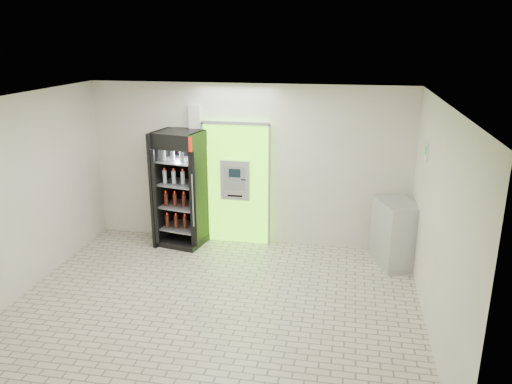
# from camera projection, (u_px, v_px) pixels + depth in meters

# --- Properties ---
(ground) EXTENTS (6.00, 6.00, 0.00)m
(ground) POSITION_uv_depth(u_px,v_px,m) (215.00, 304.00, 7.39)
(ground) COLOR beige
(ground) RESTS_ON ground
(room_shell) EXTENTS (6.00, 6.00, 6.00)m
(room_shell) POSITION_uv_depth(u_px,v_px,m) (211.00, 185.00, 6.84)
(room_shell) COLOR silver
(room_shell) RESTS_ON ground
(atm_assembly) EXTENTS (1.30, 0.24, 2.33)m
(atm_assembly) POSITION_uv_depth(u_px,v_px,m) (237.00, 183.00, 9.34)
(atm_assembly) COLOR #68E616
(atm_assembly) RESTS_ON ground
(pillar) EXTENTS (0.22, 0.11, 2.60)m
(pillar) POSITION_uv_depth(u_px,v_px,m) (197.00, 174.00, 9.47)
(pillar) COLOR silver
(pillar) RESTS_ON ground
(beverage_cooler) EXTENTS (0.94, 0.89, 2.17)m
(beverage_cooler) POSITION_uv_depth(u_px,v_px,m) (181.00, 191.00, 9.30)
(beverage_cooler) COLOR black
(beverage_cooler) RESTS_ON ground
(steel_cabinet) EXTENTS (0.84, 1.00, 1.14)m
(steel_cabinet) POSITION_uv_depth(u_px,v_px,m) (396.00, 234.00, 8.53)
(steel_cabinet) COLOR #AEB1B6
(steel_cabinet) RESTS_ON ground
(exit_sign) EXTENTS (0.02, 0.22, 0.26)m
(exit_sign) POSITION_uv_depth(u_px,v_px,m) (426.00, 152.00, 7.54)
(exit_sign) COLOR white
(exit_sign) RESTS_ON room_shell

